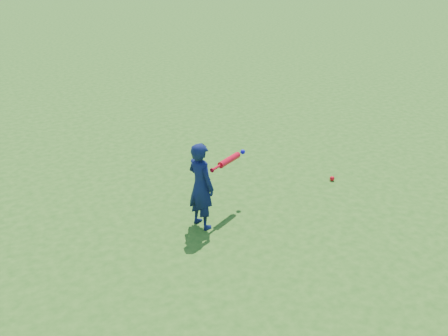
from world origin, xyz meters
TOP-DOWN VIEW (x-y plane):
  - ground at (0.00, 0.00)m, footprint 80.00×80.00m
  - child at (0.06, -0.09)m, footprint 0.37×0.47m
  - ground_ball_red at (2.34, 0.19)m, footprint 0.07×0.07m
  - bat_swing at (0.59, 0.15)m, footprint 0.67×0.40m

SIDE VIEW (x-z plane):
  - ground at x=0.00m, z-range 0.00..0.00m
  - ground_ball_red at x=2.34m, z-range 0.00..0.07m
  - child at x=0.06m, z-range 0.00..1.13m
  - bat_swing at x=0.59m, z-range 0.68..0.76m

